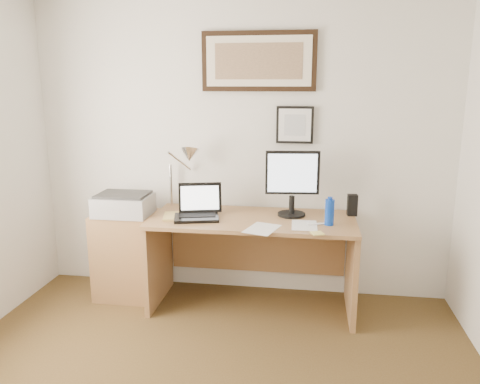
% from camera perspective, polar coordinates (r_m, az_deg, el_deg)
% --- Properties ---
extents(wall_back, '(3.50, 0.02, 2.50)m').
position_cam_1_polar(wall_back, '(3.94, 0.06, 5.40)').
color(wall_back, white).
rests_on(wall_back, ground).
extents(side_cabinet, '(0.50, 0.40, 0.73)m').
position_cam_1_polar(side_cabinet, '(4.10, -13.57, -7.47)').
color(side_cabinet, olive).
rests_on(side_cabinet, floor).
extents(water_bottle, '(0.07, 0.07, 0.19)m').
position_cam_1_polar(water_bottle, '(3.53, 10.86, -2.45)').
color(water_bottle, '#0D39AE').
rests_on(water_bottle, desk).
extents(bottle_cap, '(0.04, 0.04, 0.02)m').
position_cam_1_polar(bottle_cap, '(3.50, 10.94, -0.75)').
color(bottle_cap, '#0D39AE').
rests_on(bottle_cap, water_bottle).
extents(speaker, '(0.08, 0.07, 0.17)m').
position_cam_1_polar(speaker, '(3.82, 13.53, -1.56)').
color(speaker, black).
rests_on(speaker, desk).
extents(paper_sheet_a, '(0.28, 0.33, 0.00)m').
position_cam_1_polar(paper_sheet_a, '(3.40, 2.70, -4.49)').
color(paper_sheet_a, white).
rests_on(paper_sheet_a, desk).
extents(paper_sheet_b, '(0.19, 0.27, 0.00)m').
position_cam_1_polar(paper_sheet_b, '(3.50, 7.85, -4.05)').
color(paper_sheet_b, white).
rests_on(paper_sheet_b, desk).
extents(sticky_pad, '(0.11, 0.11, 0.01)m').
position_cam_1_polar(sticky_pad, '(3.32, 9.40, -4.99)').
color(sticky_pad, '#F0E472').
rests_on(sticky_pad, desk).
extents(marker_pen, '(0.14, 0.06, 0.02)m').
position_cam_1_polar(marker_pen, '(3.53, 9.32, -3.87)').
color(marker_pen, white).
rests_on(marker_pen, desk).
extents(book, '(0.22, 0.27, 0.02)m').
position_cam_1_polar(book, '(3.72, -9.30, -2.96)').
color(book, tan).
rests_on(book, desk).
extents(desk, '(1.60, 0.70, 0.75)m').
position_cam_1_polar(desk, '(3.82, 1.67, -6.22)').
color(desk, olive).
rests_on(desk, floor).
extents(laptop, '(0.39, 0.37, 0.26)m').
position_cam_1_polar(laptop, '(3.68, -5.16, -2.24)').
color(laptop, black).
rests_on(laptop, desk).
extents(lcd_monitor, '(0.42, 0.22, 0.52)m').
position_cam_1_polar(lcd_monitor, '(3.68, 6.39, 1.45)').
color(lcd_monitor, black).
rests_on(lcd_monitor, desk).
extents(printer, '(0.44, 0.34, 0.18)m').
position_cam_1_polar(printer, '(3.92, -13.99, -1.46)').
color(printer, '#AAAAAC').
rests_on(printer, side_cabinet).
extents(desk_lamp, '(0.29, 0.27, 0.53)m').
position_cam_1_polar(desk_lamp, '(3.85, -6.40, 4.19)').
color(desk_lamp, silver).
rests_on(desk_lamp, desk).
extents(picture_large, '(0.92, 0.04, 0.47)m').
position_cam_1_polar(picture_large, '(3.86, 2.28, 15.64)').
color(picture_large, black).
rests_on(picture_large, wall_back).
extents(picture_small, '(0.30, 0.03, 0.30)m').
position_cam_1_polar(picture_small, '(3.85, 6.70, 8.13)').
color(picture_small, black).
rests_on(picture_small, wall_back).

